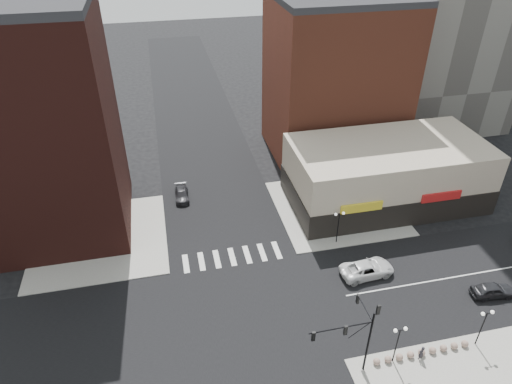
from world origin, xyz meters
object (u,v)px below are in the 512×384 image
object	(u,v)px
pedestrian	(421,353)
traffic_signal	(358,329)
street_lamp_se_a	(399,336)
dark_sedan_east	(493,290)
street_lamp_ne	(339,220)
dark_sedan_north	(182,194)
street_lamp_se_b	(485,320)
white_suv	(367,269)

from	to	relation	value
pedestrian	traffic_signal	bearing A→B (deg)	-20.24
street_lamp_se_a	dark_sedan_east	xyz separation A→B (m)	(13.15, 4.90, -2.56)
dark_sedan_east	street_lamp_ne	bearing A→B (deg)	53.76
dark_sedan_north	street_lamp_ne	bearing A→B (deg)	-36.63
street_lamp_se_a	street_lamp_se_b	distance (m)	8.00
white_suv	pedestrian	distance (m)	10.73
white_suv	dark_sedan_north	distance (m)	25.64
traffic_signal	street_lamp_se_a	size ratio (longest dim) A/B	1.87
pedestrian	dark_sedan_north	bearing A→B (deg)	-74.33
street_lamp_ne	dark_sedan_north	xyz separation A→B (m)	(-16.50, 12.95, -2.66)
street_lamp_se_b	street_lamp_ne	world-z (taller)	same
street_lamp_se_a	white_suv	bearing A→B (deg)	77.98
street_lamp_ne	pedestrian	distance (m)	16.55
street_lamp_ne	dark_sedan_east	distance (m)	16.66
street_lamp_se_b	dark_sedan_north	bearing A→B (deg)	129.07
white_suv	pedestrian	xyz separation A→B (m)	(0.18, -10.72, 0.08)
street_lamp_se_b	white_suv	world-z (taller)	street_lamp_se_b
pedestrian	street_lamp_se_a	bearing A→B (deg)	-23.20
street_lamp_se_a	street_lamp_ne	world-z (taller)	same
dark_sedan_north	pedestrian	world-z (taller)	pedestrian
street_lamp_se_b	traffic_signal	bearing A→B (deg)	179.18
traffic_signal	dark_sedan_north	world-z (taller)	traffic_signal
street_lamp_se_a	white_suv	size ratio (longest dim) A/B	0.73
street_lamp_se_a	white_suv	xyz separation A→B (m)	(2.22, 10.41, -2.50)
street_lamp_ne	dark_sedan_east	world-z (taller)	street_lamp_ne
street_lamp_se_b	dark_sedan_north	distance (m)	37.38
street_lamp_se_a	street_lamp_se_b	world-z (taller)	same
dark_sedan_north	pedestrian	bearing A→B (deg)	-57.06
traffic_signal	street_lamp_se_a	world-z (taller)	traffic_signal
street_lamp_se_b	dark_sedan_north	size ratio (longest dim) A/B	0.96
white_suv	pedestrian	size ratio (longest dim) A/B	3.78
street_lamp_ne	dark_sedan_north	bearing A→B (deg)	141.88
pedestrian	dark_sedan_east	bearing A→B (deg)	-169.94
dark_sedan_north	street_lamp_se_b	bearing A→B (deg)	-49.44
white_suv	pedestrian	world-z (taller)	pedestrian
street_lamp_se_a	white_suv	world-z (taller)	street_lamp_se_a
traffic_signal	street_lamp_se_b	xyz separation A→B (m)	(11.76, -0.17, -1.67)
street_lamp_se_b	pedestrian	xyz separation A→B (m)	(-5.61, -0.31, -2.42)
street_lamp_se_b	dark_sedan_north	world-z (taller)	street_lamp_se_b
traffic_signal	pedestrian	bearing A→B (deg)	-4.46
street_lamp_se_a	dark_sedan_east	distance (m)	14.27
traffic_signal	white_suv	size ratio (longest dim) A/B	1.36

